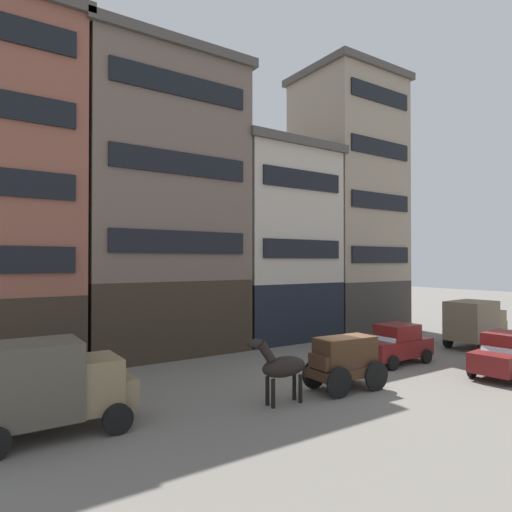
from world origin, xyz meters
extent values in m
plane|color=slate|center=(0.00, 0.00, 0.00)|extent=(120.00, 120.00, 0.00)
cube|color=#33281E|center=(-3.38, 10.59, 1.92)|extent=(8.38, 6.01, 3.84)
cube|color=#66564C|center=(-3.38, 10.59, 9.61)|extent=(8.38, 6.01, 11.54)
cube|color=#47423D|center=(-3.38, 10.59, 15.63)|extent=(8.88, 6.51, 0.50)
cube|color=black|center=(-3.38, 7.52, 5.76)|extent=(7.04, 0.12, 1.10)
cube|color=black|center=(-3.38, 7.52, 9.61)|extent=(7.04, 0.12, 1.10)
cube|color=black|center=(-3.38, 7.52, 13.45)|extent=(7.04, 0.12, 1.10)
cube|color=black|center=(4.35, 10.59, 1.76)|extent=(6.77, 6.01, 3.51)
cube|color=#B7AD9E|center=(4.35, 10.59, 7.59)|extent=(6.77, 6.01, 8.15)
cube|color=#47423D|center=(4.35, 10.59, 11.92)|extent=(7.27, 6.51, 0.50)
cube|color=black|center=(4.35, 7.52, 5.55)|extent=(5.68, 0.12, 1.10)
cube|color=black|center=(4.35, 7.52, 9.63)|extent=(5.68, 0.12, 1.10)
cube|color=#38332D|center=(11.20, 10.59, 1.73)|extent=(6.63, 6.01, 3.46)
cube|color=gray|center=(11.20, 10.59, 10.69)|extent=(6.63, 6.01, 14.46)
cube|color=#47423D|center=(11.20, 10.59, 18.16)|extent=(7.13, 6.51, 0.50)
cube|color=black|center=(11.20, 7.52, 5.27)|extent=(5.57, 0.12, 1.10)
cube|color=black|center=(11.20, 7.52, 8.88)|extent=(5.57, 0.12, 1.10)
cube|color=black|center=(11.20, 7.52, 12.49)|extent=(5.57, 0.12, 1.10)
cube|color=black|center=(11.20, 7.52, 16.11)|extent=(5.57, 0.12, 1.10)
cube|color=#3D2819|center=(-0.30, -0.39, 0.70)|extent=(2.78, 1.48, 0.36)
cube|color=#3D2819|center=(-0.30, -0.39, 1.43)|extent=(2.37, 1.26, 1.10)
cube|color=#3D2819|center=(-1.44, -0.31, 1.18)|extent=(0.47, 1.06, 0.50)
cylinder|color=black|center=(-1.25, -1.03, 0.55)|extent=(1.10, 0.15, 1.10)
cylinder|color=black|center=(-1.15, 0.38, 0.55)|extent=(1.10, 0.15, 1.10)
cylinder|color=black|center=(0.55, -1.16, 0.55)|extent=(1.10, 0.15, 1.10)
cylinder|color=black|center=(0.65, 0.26, 0.55)|extent=(1.10, 0.15, 1.10)
ellipsoid|color=black|center=(-3.20, -0.39, 1.25)|extent=(1.74, 0.71, 0.70)
cylinder|color=black|center=(-3.92, -0.34, 1.85)|extent=(0.68, 0.36, 0.76)
ellipsoid|color=black|center=(-4.32, -0.31, 2.15)|extent=(0.58, 0.28, 0.30)
cylinder|color=black|center=(-2.39, -0.44, 1.10)|extent=(0.27, 0.12, 0.65)
cylinder|color=black|center=(-3.76, -0.53, 0.47)|extent=(0.14, 0.14, 0.95)
cylinder|color=black|center=(-3.74, -0.17, 0.47)|extent=(0.14, 0.14, 0.95)
cylinder|color=black|center=(-2.66, -0.60, 0.47)|extent=(0.14, 0.14, 0.95)
cylinder|color=black|center=(-2.64, -0.24, 0.47)|extent=(0.14, 0.14, 0.95)
cube|color=#7A6B4C|center=(12.93, 1.38, 1.27)|extent=(1.55, 1.82, 1.50)
cube|color=#7A6B4C|center=(13.63, 1.44, 0.97)|extent=(1.02, 1.52, 0.80)
cube|color=#756651|center=(11.14, 1.22, 1.57)|extent=(2.96, 2.14, 2.10)
cube|color=silver|center=(13.38, 1.42, 1.52)|extent=(0.31, 1.37, 0.64)
cylinder|color=black|center=(13.30, 2.36, 0.42)|extent=(0.86, 0.29, 0.84)
cylinder|color=black|center=(13.46, 0.47, 0.42)|extent=(0.86, 0.29, 0.84)
cylinder|color=black|center=(10.31, 2.10, 0.42)|extent=(0.86, 0.29, 0.84)
cylinder|color=black|center=(10.48, 0.21, 0.42)|extent=(0.86, 0.29, 0.84)
cube|color=#7A6B4C|center=(-9.08, 1.09, 1.27)|extent=(1.42, 1.71, 1.50)
cube|color=#7A6B4C|center=(-8.38, 1.09, 0.97)|extent=(0.91, 1.45, 0.80)
cube|color=#4C473D|center=(-10.88, 1.11, 1.57)|extent=(2.82, 1.93, 2.10)
cube|color=silver|center=(-8.63, 1.09, 1.52)|extent=(0.21, 1.36, 0.64)
cylinder|color=black|center=(-8.62, 2.04, 0.42)|extent=(0.84, 0.23, 0.84)
cylinder|color=black|center=(-8.64, 0.14, 0.42)|extent=(0.84, 0.23, 0.84)
cube|color=maroon|center=(6.61, -2.82, 0.73)|extent=(3.85, 1.98, 0.80)
cube|color=maroon|center=(6.76, -2.80, 1.48)|extent=(1.94, 1.62, 0.70)
cube|color=silver|center=(5.91, -2.89, 1.35)|extent=(0.47, 1.34, 0.56)
cylinder|color=black|center=(5.33, -2.11, 0.33)|extent=(0.68, 0.25, 0.66)
cylinder|color=black|center=(7.71, -1.86, 0.33)|extent=(0.68, 0.25, 0.66)
cube|color=maroon|center=(4.79, 1.34, 0.73)|extent=(3.71, 1.62, 0.80)
cube|color=maroon|center=(4.94, 1.34, 1.48)|extent=(1.81, 1.45, 0.70)
cube|color=silver|center=(4.09, 1.35, 1.35)|extent=(0.34, 1.31, 0.56)
cylinder|color=black|center=(3.59, 0.51, 0.33)|extent=(0.66, 0.18, 0.66)
cylinder|color=black|center=(3.60, 2.19, 0.33)|extent=(0.66, 0.18, 0.66)
cylinder|color=black|center=(5.99, 0.50, 0.33)|extent=(0.66, 0.18, 0.66)
cylinder|color=black|center=(6.00, 2.18, 0.33)|extent=(0.66, 0.18, 0.66)
camera|label=1|loc=(-12.30, -12.14, 4.81)|focal=30.70mm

